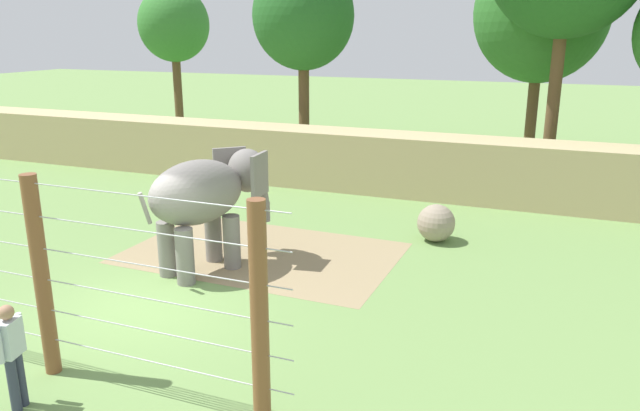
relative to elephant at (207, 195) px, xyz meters
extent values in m
plane|color=#6B8E4C|center=(-0.05, -2.29, -1.78)|extent=(120.00, 120.00, 0.00)
cube|color=#937F5B|center=(0.68, 1.35, -1.78)|extent=(6.75, 4.40, 0.01)
cube|color=tan|center=(-0.05, 8.47, -0.77)|extent=(36.00, 1.80, 2.02)
cylinder|color=gray|center=(-0.19, 0.48, -1.14)|extent=(0.40, 0.40, 1.28)
cylinder|color=gray|center=(0.47, 0.22, -1.14)|extent=(0.40, 0.40, 1.28)
cylinder|color=gray|center=(-0.67, -0.74, -1.14)|extent=(0.40, 0.40, 1.28)
cylinder|color=gray|center=(-0.02, -1.00, -1.14)|extent=(0.40, 0.40, 1.28)
ellipsoid|color=gray|center=(-0.10, -0.26, 0.12)|extent=(2.07, 2.69, 1.47)
ellipsoid|color=gray|center=(0.45, 1.13, 0.38)|extent=(1.27, 1.22, 1.06)
cube|color=gray|center=(-0.10, 1.25, 0.38)|extent=(0.66, 0.63, 1.01)
cube|color=gray|center=(0.93, 0.84, 0.38)|extent=(0.14, 0.83, 1.01)
cylinder|color=gray|center=(0.59, 1.49, 0.00)|extent=(0.44, 0.52, 0.57)
cylinder|color=gray|center=(0.63, 1.60, -0.40)|extent=(0.34, 0.39, 0.54)
cylinder|color=gray|center=(0.66, 1.67, -0.78)|extent=(0.24, 0.24, 0.50)
cylinder|color=gray|center=(-0.59, -1.50, 0.03)|extent=(0.19, 0.29, 0.73)
sphere|color=gray|center=(4.56, 3.88, -1.28)|extent=(1.00, 1.00, 1.00)
cylinder|color=brown|center=(-0.01, -4.91, -0.11)|extent=(0.25, 0.25, 3.35)
cylinder|color=brown|center=(3.85, -4.91, -0.11)|extent=(0.25, 0.25, 3.35)
cylinder|color=#B7B7BC|center=(-0.05, -4.91, -1.18)|extent=(8.80, 0.02, 0.02)
cylinder|color=#B7B7BC|center=(-0.05, -4.91, -0.66)|extent=(8.80, 0.02, 0.02)
cylinder|color=#B7B7BC|center=(-0.05, -4.91, -0.14)|extent=(8.80, 0.02, 0.02)
cylinder|color=#B7B7BC|center=(-0.05, -4.91, 0.38)|extent=(8.80, 0.02, 0.02)
cylinder|color=#B7B7BC|center=(-0.05, -4.91, 0.91)|extent=(8.80, 0.02, 0.02)
cylinder|color=#B7B7BC|center=(-0.05, -4.91, 1.43)|extent=(8.80, 0.02, 0.02)
cylinder|color=#33384C|center=(0.32, -5.96, -1.34)|extent=(0.15, 0.15, 0.88)
cylinder|color=#33384C|center=(0.28, -5.81, -1.34)|extent=(0.15, 0.15, 0.88)
cube|color=silver|center=(0.30, -5.88, -0.62)|extent=(0.29, 0.40, 0.56)
sphere|color=#A87A5B|center=(0.30, -5.88, -0.22)|extent=(0.22, 0.22, 0.22)
cylinder|color=silver|center=(0.25, -5.65, -0.62)|extent=(0.11, 0.11, 0.54)
cube|color=black|center=(0.17, -5.65, -0.84)|extent=(0.03, 0.07, 0.14)
cylinder|color=brown|center=(-11.77, 16.22, 0.29)|extent=(0.44, 0.44, 4.15)
ellipsoid|color=#33752D|center=(-11.77, 16.22, 3.91)|extent=(3.64, 3.64, 3.83)
cylinder|color=brown|center=(6.20, 14.95, 0.15)|extent=(0.44, 0.44, 3.87)
ellipsoid|color=#2D6B28|center=(6.20, 14.95, 4.29)|extent=(5.20, 5.20, 5.46)
cylinder|color=brown|center=(-2.60, 11.79, 0.33)|extent=(0.44, 0.44, 4.23)
ellipsoid|color=#235B23|center=(-2.60, 11.79, 4.17)|extent=(4.06, 4.06, 4.26)
cylinder|color=brown|center=(7.03, 11.78, 1.04)|extent=(0.44, 0.44, 5.64)
camera|label=1|loc=(7.39, -11.63, 3.66)|focal=34.39mm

